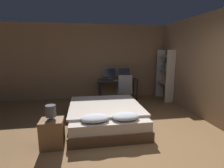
# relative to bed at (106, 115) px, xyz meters

# --- Properties ---
(ground_plane) EXTENTS (20.00, 20.00, 0.00)m
(ground_plane) POSITION_rel_bed_xyz_m (0.45, -1.26, -0.24)
(ground_plane) COLOR brown
(wall_back) EXTENTS (12.00, 0.06, 2.70)m
(wall_back) POSITION_rel_bed_xyz_m (0.45, 2.53, 1.11)
(wall_back) COLOR #8E7051
(wall_back) RESTS_ON ground_plane
(wall_side_right) EXTENTS (0.06, 12.00, 2.70)m
(wall_side_right) POSITION_rel_bed_xyz_m (2.59, 0.24, 1.11)
(wall_side_right) COLOR #8E7051
(wall_side_right) RESTS_ON ground_plane
(bed) EXTENTS (1.71, 2.02, 0.55)m
(bed) POSITION_rel_bed_xyz_m (0.00, 0.00, 0.00)
(bed) COLOR brown
(bed) RESTS_ON ground_plane
(nightstand) EXTENTS (0.42, 0.36, 0.53)m
(nightstand) POSITION_rel_bed_xyz_m (-1.10, -0.81, 0.03)
(nightstand) COLOR brown
(nightstand) RESTS_ON ground_plane
(bedside_lamp) EXTENTS (0.18, 0.18, 0.28)m
(bedside_lamp) POSITION_rel_bed_xyz_m (-1.10, -0.81, 0.46)
(bedside_lamp) COLOR gray
(bedside_lamp) RESTS_ON nightstand
(desk) EXTENTS (1.42, 0.58, 0.73)m
(desk) POSITION_rel_bed_xyz_m (0.72, 2.17, 0.40)
(desk) COLOR #38383D
(desk) RESTS_ON ground_plane
(monitor_left) EXTENTS (0.46, 0.16, 0.41)m
(monitor_left) POSITION_rel_bed_xyz_m (0.45, 2.36, 0.73)
(monitor_left) COLOR #B7B7BC
(monitor_left) RESTS_ON desk
(monitor_right) EXTENTS (0.46, 0.16, 0.41)m
(monitor_right) POSITION_rel_bed_xyz_m (0.99, 2.36, 0.73)
(monitor_right) COLOR #B7B7BC
(monitor_right) RESTS_ON desk
(keyboard) EXTENTS (0.36, 0.13, 0.02)m
(keyboard) POSITION_rel_bed_xyz_m (0.72, 1.99, 0.50)
(keyboard) COLOR #B7B7BC
(keyboard) RESTS_ON desk
(computer_mouse) EXTENTS (0.07, 0.05, 0.04)m
(computer_mouse) POSITION_rel_bed_xyz_m (0.99, 1.99, 0.51)
(computer_mouse) COLOR #B7B7BC
(computer_mouse) RESTS_ON desk
(office_chair) EXTENTS (0.52, 0.52, 1.02)m
(office_chair) POSITION_rel_bed_xyz_m (0.78, 1.45, 0.18)
(office_chair) COLOR black
(office_chair) RESTS_ON ground_plane
(bookshelf) EXTENTS (0.31, 0.82, 1.79)m
(bookshelf) POSITION_rel_bed_xyz_m (2.39, 1.80, 0.77)
(bookshelf) COLOR beige
(bookshelf) RESTS_ON ground_plane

